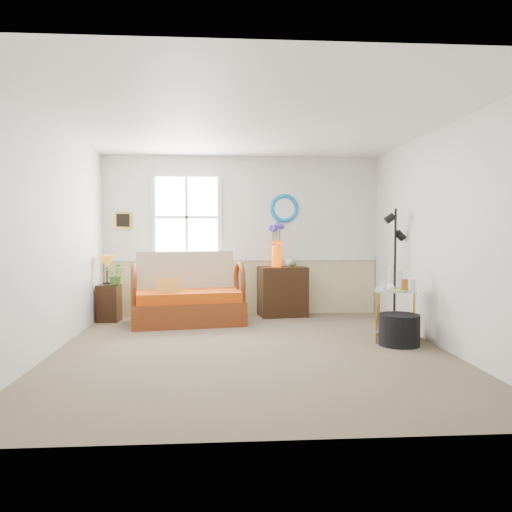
{
  "coord_description": "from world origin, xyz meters",
  "views": [
    {
      "loc": [
        -0.34,
        -5.71,
        1.39
      ],
      "look_at": [
        0.07,
        0.2,
        1.08
      ],
      "focal_mm": 35.0,
      "sensor_mm": 36.0,
      "label": 1
    }
  ],
  "objects": [
    {
      "name": "ceiling",
      "position": [
        0.0,
        0.0,
        2.6
      ],
      "size": [
        4.5,
        5.0,
        0.01
      ],
      "primitive_type": "cube",
      "color": "white",
      "rests_on": "walls"
    },
    {
      "name": "floor",
      "position": [
        0.0,
        0.0,
        0.0
      ],
      "size": [
        4.5,
        5.0,
        0.01
      ],
      "primitive_type": "cube",
      "color": "brown",
      "rests_on": "ground"
    },
    {
      "name": "picture",
      "position": [
        -1.92,
        2.48,
        1.55
      ],
      "size": [
        0.28,
        0.03,
        0.28
      ],
      "primitive_type": "cube",
      "color": "gold",
      "rests_on": "walls"
    },
    {
      "name": "walls",
      "position": [
        0.0,
        0.0,
        1.3
      ],
      "size": [
        4.51,
        5.01,
        2.6
      ],
      "color": "silver",
      "rests_on": "floor"
    },
    {
      "name": "table_lamp",
      "position": [
        -2.06,
        1.93,
        0.79
      ],
      "size": [
        0.29,
        0.29,
        0.45
      ],
      "primitive_type": null,
      "rotation": [
        0.0,
        0.0,
        0.17
      ],
      "color": "orange",
      "rests_on": "lamp_stand"
    },
    {
      "name": "tabletop_items",
      "position": [
        1.85,
        0.31,
        0.78
      ],
      "size": [
        0.57,
        0.57,
        0.24
      ],
      "primitive_type": null,
      "rotation": [
        0.0,
        0.0,
        -0.66
      ],
      "color": "silver",
      "rests_on": "side_table"
    },
    {
      "name": "cabinet",
      "position": [
        0.65,
        2.26,
        0.4
      ],
      "size": [
        0.8,
        0.57,
        0.8
      ],
      "primitive_type": null,
      "rotation": [
        0.0,
        0.0,
        0.13
      ],
      "color": "black",
      "rests_on": "floor"
    },
    {
      "name": "potted_plant",
      "position": [
        -1.93,
        1.92,
        0.69
      ],
      "size": [
        0.38,
        0.4,
        0.25
      ],
      "primitive_type": "imported",
      "rotation": [
        0.0,
        0.0,
        -0.31
      ],
      "color": "#43792C",
      "rests_on": "lamp_stand"
    },
    {
      "name": "chair_rail",
      "position": [
        0.0,
        2.47,
        0.92
      ],
      "size": [
        4.46,
        0.04,
        0.06
      ],
      "primitive_type": "cube",
      "color": "white",
      "rests_on": "walls"
    },
    {
      "name": "ottoman",
      "position": [
        1.81,
        0.12,
        0.19
      ],
      "size": [
        0.65,
        0.65,
        0.38
      ],
      "primitive_type": "cylinder",
      "rotation": [
        0.0,
        0.0,
        -0.42
      ],
      "color": "black",
      "rests_on": "floor"
    },
    {
      "name": "loveseat",
      "position": [
        -0.84,
        1.7,
        0.53
      ],
      "size": [
        1.75,
        1.16,
        1.06
      ],
      "primitive_type": null,
      "rotation": [
        0.0,
        0.0,
        0.16
      ],
      "color": "maroon",
      "rests_on": "floor"
    },
    {
      "name": "throw_pillow",
      "position": [
        -1.11,
        1.51,
        0.52
      ],
      "size": [
        0.36,
        0.14,
        0.35
      ],
      "primitive_type": null,
      "rotation": [
        0.0,
        0.0,
        0.15
      ],
      "color": "#BF6105",
      "rests_on": "loveseat"
    },
    {
      "name": "side_table",
      "position": [
        1.84,
        0.34,
        0.33
      ],
      "size": [
        0.67,
        0.67,
        0.66
      ],
      "primitive_type": null,
      "rotation": [
        0.0,
        0.0,
        -0.37
      ],
      "color": "#B47E29",
      "rests_on": "floor"
    },
    {
      "name": "wainscot",
      "position": [
        0.0,
        2.48,
        0.45
      ],
      "size": [
        4.46,
        0.02,
        0.9
      ],
      "primitive_type": "cube",
      "color": "tan",
      "rests_on": "walls"
    },
    {
      "name": "floor_lamp",
      "position": [
        2.08,
        1.08,
        0.85
      ],
      "size": [
        0.27,
        0.27,
        1.69
      ],
      "primitive_type": null,
      "rotation": [
        0.0,
        0.0,
        -0.1
      ],
      "color": "black",
      "rests_on": "floor"
    },
    {
      "name": "lamp_stand",
      "position": [
        -2.05,
        1.96,
        0.28
      ],
      "size": [
        0.34,
        0.34,
        0.56
      ],
      "primitive_type": null,
      "rotation": [
        0.0,
        0.0,
        -0.07
      ],
      "color": "black",
      "rests_on": "floor"
    },
    {
      "name": "flower_vase",
      "position": [
        0.55,
        2.26,
        1.15
      ],
      "size": [
        0.22,
        0.22,
        0.7
      ],
      "primitive_type": null,
      "rotation": [
        0.0,
        0.0,
        0.1
      ],
      "color": "#E24A00",
      "rests_on": "cabinet"
    },
    {
      "name": "mirror",
      "position": [
        0.7,
        2.48,
        1.75
      ],
      "size": [
        0.47,
        0.07,
        0.47
      ],
      "primitive_type": "torus",
      "rotation": [
        1.57,
        0.0,
        0.0
      ],
      "color": "#168CC2",
      "rests_on": "walls"
    },
    {
      "name": "window",
      "position": [
        -0.9,
        2.47,
        1.6
      ],
      "size": [
        1.14,
        0.06,
        1.44
      ],
      "primitive_type": null,
      "color": "white",
      "rests_on": "walls"
    }
  ]
}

